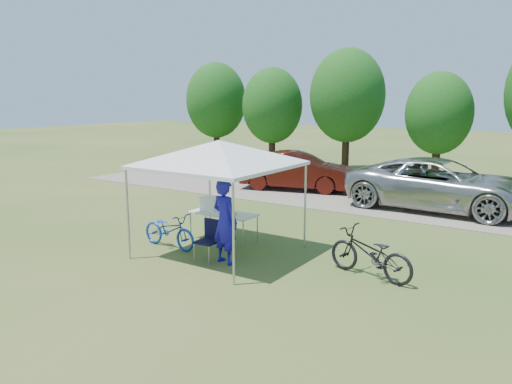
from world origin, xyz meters
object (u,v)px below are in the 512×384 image
sedan (297,171)px  minivan (441,184)px  cyclist (225,221)px  folding_table (223,214)px  folding_chair (210,236)px  bike_blue (169,230)px  bike_dark (370,254)px  cooler (210,204)px

sedan → minivan: bearing=-110.5°
cyclist → folding_table: bearing=-40.9°
folding_chair → bike_blue: (-1.42, 0.16, -0.11)m
folding_chair → bike_dark: bearing=12.2°
folding_table → minivan: size_ratio=0.30×
cooler → bike_blue: 1.37m
cyclist → bike_blue: size_ratio=1.14×
cyclist → cooler: bearing=-31.7°
cooler → cyclist: cyclist is taller
cyclist → sedan: bearing=-60.4°
folding_table → bike_blue: (-0.75, -1.25, -0.25)m
minivan → cooler: bearing=149.3°
folding_chair → cyclist: bearing=-4.3°
sedan → folding_chair: bearing=-178.5°
cooler → sedan: size_ratio=0.11×
cooler → cyclist: 2.11m
folding_chair → cyclist: size_ratio=0.48×
cyclist → sedan: 9.31m
cyclist → sedan: (-3.03, 8.81, -0.19)m
folding_table → folding_chair: size_ratio=1.93×
cooler → cyclist: (1.56, -1.42, 0.04)m
sedan → bike_dark: bearing=-157.1°
folding_chair → cooler: cooler is taller
folding_chair → sedan: size_ratio=0.20×
bike_dark → sedan: sedan is taller
cooler → minivan: size_ratio=0.08×
cyclist → bike_dark: cyclist is taller
bike_dark → minivan: bearing=-165.4°
bike_blue → folding_table: bearing=-28.1°
bike_blue → sedan: size_ratio=0.37×
bike_blue → sedan: sedan is taller
folding_table → cyclist: bearing=-51.5°
cooler → cyclist: bearing=-42.4°
folding_table → minivan: 7.83m
cooler → bike_blue: cooler is taller
bike_blue → minivan: minivan is taller
folding_table → minivan: (3.84, 6.82, 0.16)m
cyclist → folding_chair: bearing=8.6°
cyclist → bike_blue: bearing=5.4°
folding_chair → bike_dark: (3.52, 0.90, -0.04)m
folding_table → minivan: minivan is taller
folding_table → sedan: bearing=104.4°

